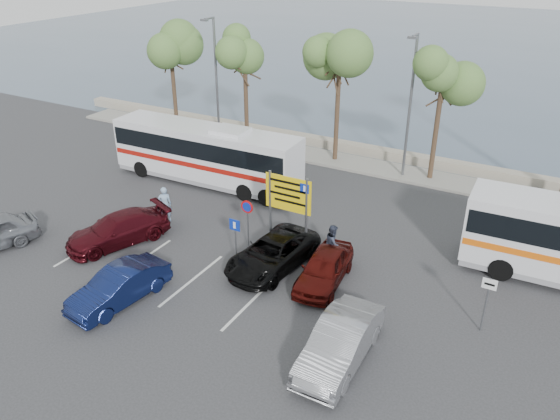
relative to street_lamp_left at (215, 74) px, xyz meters
The scene contains 23 objects.
ground 17.43m from the street_lamp_left, 53.51° to the right, with size 120.00×120.00×0.00m, color #2F2F31.
kerb_strip 10.99m from the street_lamp_left, ahead, with size 44.00×2.40×0.15m, color gray.
seawall 11.16m from the street_lamp_left, 13.93° to the left, with size 48.00×0.80×0.60m, color gray.
sea 47.77m from the street_lamp_left, 77.86° to the left, with size 140.00×140.00×0.00m, color #415668.
tree_far_left 4.38m from the street_lamp_left, behind, with size 3.20×3.20×7.60m.
tree_left 2.49m from the street_lamp_left, 13.51° to the left, with size 3.20×3.20×7.20m.
tree_mid 8.76m from the street_lamp_left, ahead, with size 3.20×3.20×8.00m.
tree_right 14.59m from the street_lamp_left, ahead, with size 3.20×3.20×7.40m.
street_lamp_left is the anchor object (origin of this frame).
street_lamp_right 13.00m from the street_lamp_left, ahead, with size 0.45×1.15×8.01m.
direction_sign 15.24m from the street_lamp_left, 43.17° to the right, with size 2.20×0.12×3.60m.
sign_no_stop 14.88m from the street_lamp_left, 49.83° to the right, with size 0.60×0.08×2.35m.
sign_parking 16.37m from the street_lamp_left, 52.40° to the right, with size 0.50×0.07×2.25m.
sign_taxi 23.38m from the street_lamp_left, 31.27° to the right, with size 0.50×0.07×2.20m.
lane_markings 17.62m from the street_lamp_left, 58.61° to the right, with size 12.02×4.20×0.01m, color silver, non-canonical shape.
coach_bus_left 7.65m from the street_lamp_left, 60.18° to the right, with size 11.19×2.73×3.47m.
car_blue 18.92m from the street_lamp_left, 66.82° to the right, with size 1.45×4.17×1.37m, color #0E1741.
car_maroon 14.79m from the street_lamp_left, 73.71° to the right, with size 1.93×4.75×1.38m, color #430B11.
car_red 18.56m from the street_lamp_left, 41.49° to the right, with size 1.61×4.00×1.36m, color #450C09.
suv_black 16.89m from the street_lamp_left, 47.04° to the right, with size 2.20×4.78×1.33m, color black.
car_silver_b 22.90m from the street_lamp_left, 44.90° to the right, with size 1.58×4.52×1.49m, color gray.
pedestrian_near 12.40m from the street_lamp_left, 67.76° to the right, with size 0.67×0.44×1.83m, color #86A4C3.
pedestrian_far 17.13m from the street_lamp_left, 37.90° to the right, with size 0.82×0.64×1.70m, color #2F3446.
Camera 1 is at (11.10, -15.58, 12.70)m, focal length 35.00 mm.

